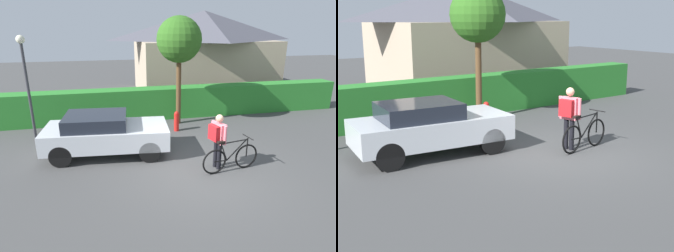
% 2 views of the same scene
% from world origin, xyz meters
% --- Properties ---
extents(ground_plane, '(60.00, 60.00, 0.00)m').
position_xyz_m(ground_plane, '(0.00, 0.00, 0.00)').
color(ground_plane, '#434343').
extents(hedge_row, '(17.07, 0.90, 1.38)m').
position_xyz_m(hedge_row, '(0.00, 5.51, 0.69)').
color(hedge_row, '#297D2B').
rests_on(hedge_row, ground).
extents(house_distant, '(8.37, 5.72, 4.89)m').
position_xyz_m(house_distant, '(3.49, 10.47, 2.50)').
color(house_distant, tan).
rests_on(house_distant, ground).
extents(parked_car_near, '(4.05, 2.09, 1.37)m').
position_xyz_m(parked_car_near, '(-2.75, 1.89, 0.74)').
color(parked_car_near, silver).
rests_on(parked_car_near, ground).
extents(bicycle, '(1.81, 0.50, 1.00)m').
position_xyz_m(bicycle, '(0.75, -0.10, 0.41)').
color(bicycle, black).
rests_on(bicycle, ground).
extents(person_rider, '(0.44, 0.65, 1.66)m').
position_xyz_m(person_rider, '(0.42, 0.16, 1.00)').
color(person_rider, black).
rests_on(person_rider, ground).
extents(street_lamp, '(0.28, 0.28, 3.74)m').
position_xyz_m(street_lamp, '(-5.25, 3.62, 2.46)').
color(street_lamp, '#38383D').
rests_on(street_lamp, ground).
extents(tree_kerbside, '(1.82, 1.82, 4.41)m').
position_xyz_m(tree_kerbside, '(0.37, 4.49, 3.46)').
color(tree_kerbside, brown).
rests_on(tree_kerbside, ground).
extents(fire_hydrant, '(0.20, 0.20, 0.81)m').
position_xyz_m(fire_hydrant, '(0.06, 3.57, 0.41)').
color(fire_hydrant, red).
rests_on(fire_hydrant, ground).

